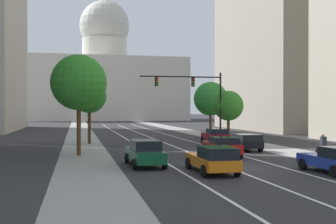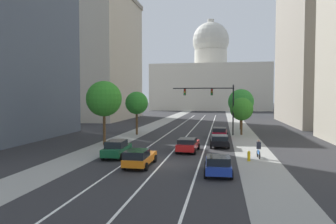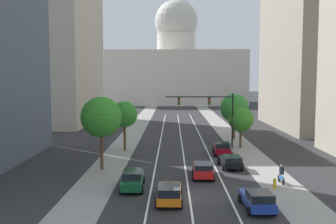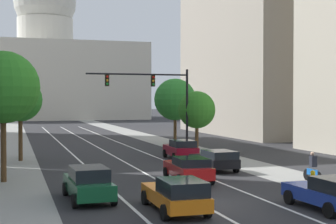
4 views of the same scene
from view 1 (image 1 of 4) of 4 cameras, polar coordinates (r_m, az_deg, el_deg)
name	(u,v)px [view 1 (image 1 of 4)]	position (r m, az deg, el deg)	size (l,w,h in m)	color
ground_plane	(136,132)	(63.74, -4.29, -2.69)	(400.00, 400.00, 0.00)	#2B2B2D
sidewalk_left	(81,135)	(58.14, -11.58, -2.99)	(3.70, 130.00, 0.01)	gray
sidewalk_right	(198,133)	(60.54, 4.03, -2.85)	(3.70, 130.00, 0.01)	gray
lane_stripe_left	(127,139)	(48.49, -5.53, -3.66)	(0.16, 90.00, 0.01)	white
lane_stripe_center	(154,139)	(48.95, -1.86, -3.61)	(0.16, 90.00, 0.01)	white
lane_stripe_right	(181,138)	(49.61, 1.72, -3.56)	(0.16, 90.00, 0.01)	white
capitol_building	(105,80)	(135.31, -8.49, 4.20)	(47.95, 28.82, 38.60)	beige
car_orange	(213,159)	(23.07, 6.08, -6.29)	(2.01, 4.68, 1.48)	orange
car_black	(243,142)	(35.68, 10.07, -3.93)	(2.23, 4.32, 1.41)	black
car_red	(222,146)	(31.12, 7.25, -4.55)	(2.20, 4.60, 1.44)	red
car_blue	(335,160)	(24.48, 21.45, -5.95)	(2.12, 4.31, 1.46)	#1E389E
car_crimson	(216,136)	(42.30, 6.41, -3.18)	(2.17, 4.27, 1.54)	maroon
car_green	(145,153)	(25.81, -3.12, -5.45)	(2.05, 4.65, 1.59)	#14512D
traffic_signal_mast	(196,91)	(45.77, 3.80, 2.78)	(8.96, 0.39, 7.38)	black
fire_hydrant	(323,154)	(30.32, 20.04, -5.27)	(0.26, 0.35, 0.91)	yellow
cyclist	(323,146)	(32.10, 20.07, -4.26)	(0.38, 1.70, 1.72)	black
street_tree_far_right	(211,99)	(55.01, 5.73, 1.77)	(4.36, 4.36, 6.95)	#51381E
street_tree_mid_left	(79,83)	(32.23, -11.88, 3.87)	(4.14, 4.14, 7.49)	#51381E
street_tree_near_left	(89,96)	(42.51, -10.50, 2.08)	(3.35, 3.35, 6.40)	#51381E
street_tree_near_right	(228,106)	(47.87, 8.09, 0.83)	(3.38, 3.38, 5.51)	#51381E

